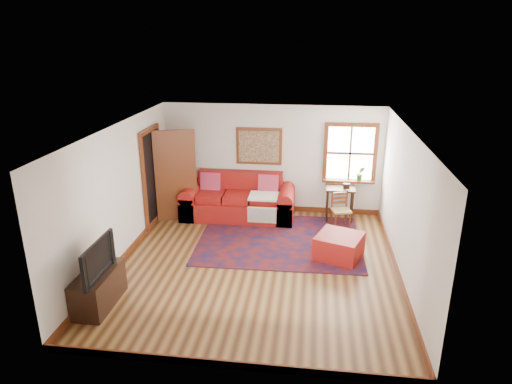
# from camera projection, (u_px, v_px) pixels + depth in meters

# --- Properties ---
(ground) EXTENTS (5.50, 5.50, 0.00)m
(ground) POSITION_uv_depth(u_px,v_px,m) (257.00, 265.00, 8.31)
(ground) COLOR #472813
(ground) RESTS_ON ground
(room_envelope) EXTENTS (5.04, 5.54, 2.52)m
(room_envelope) POSITION_uv_depth(u_px,v_px,m) (257.00, 178.00, 7.77)
(room_envelope) COLOR silver
(room_envelope) RESTS_ON ground
(window) EXTENTS (1.18, 0.20, 1.38)m
(window) POSITION_uv_depth(u_px,v_px,m) (351.00, 160.00, 10.19)
(window) COLOR white
(window) RESTS_ON ground
(doorway) EXTENTS (0.89, 1.08, 2.14)m
(doorway) POSITION_uv_depth(u_px,v_px,m) (167.00, 175.00, 9.89)
(doorway) COLOR black
(doorway) RESTS_ON ground
(framed_artwork) EXTENTS (1.05, 0.07, 0.85)m
(framed_artwork) POSITION_uv_depth(u_px,v_px,m) (259.00, 146.00, 10.37)
(framed_artwork) COLOR #642E15
(framed_artwork) RESTS_ON ground
(persian_rug) EXTENTS (3.30, 2.67, 0.02)m
(persian_rug) POSITION_uv_depth(u_px,v_px,m) (279.00, 240.00, 9.29)
(persian_rug) COLOR #5A130C
(persian_rug) RESTS_ON ground
(red_leather_sofa) EXTENTS (2.52, 1.04, 0.98)m
(red_leather_sofa) POSITION_uv_depth(u_px,v_px,m) (239.00, 203.00, 10.40)
(red_leather_sofa) COLOR maroon
(red_leather_sofa) RESTS_ON ground
(red_ottoman) EXTENTS (1.01, 1.01, 0.45)m
(red_ottoman) POSITION_uv_depth(u_px,v_px,m) (339.00, 246.00, 8.52)
(red_ottoman) COLOR maroon
(red_ottoman) RESTS_ON ground
(side_table) EXTENTS (0.64, 0.48, 0.77)m
(side_table) POSITION_uv_depth(u_px,v_px,m) (340.00, 193.00, 10.08)
(side_table) COLOR black
(side_table) RESTS_ON ground
(ladder_back_chair) EXTENTS (0.46, 0.45, 0.82)m
(ladder_back_chair) POSITION_uv_depth(u_px,v_px,m) (341.00, 208.00, 9.77)
(ladder_back_chair) COLOR tan
(ladder_back_chair) RESTS_ON ground
(media_cabinet) EXTENTS (0.46, 1.03, 0.57)m
(media_cabinet) POSITION_uv_depth(u_px,v_px,m) (99.00, 289.00, 7.00)
(media_cabinet) COLOR black
(media_cabinet) RESTS_ON ground
(television) EXTENTS (0.13, 0.99, 0.57)m
(television) POSITION_uv_depth(u_px,v_px,m) (92.00, 259.00, 6.71)
(television) COLOR black
(television) RESTS_ON media_cabinet
(candle_hurricane) EXTENTS (0.12, 0.12, 0.18)m
(candle_hurricane) POSITION_uv_depth(u_px,v_px,m) (111.00, 255.00, 7.26)
(candle_hurricane) COLOR silver
(candle_hurricane) RESTS_ON media_cabinet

